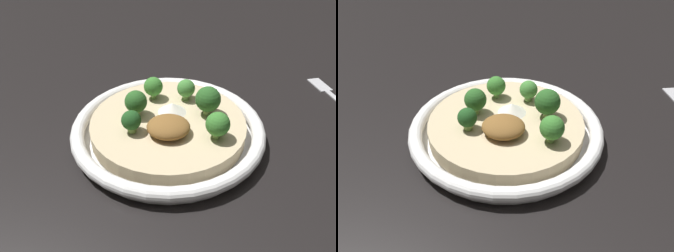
{
  "view_description": "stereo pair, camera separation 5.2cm",
  "coord_description": "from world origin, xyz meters",
  "views": [
    {
      "loc": [
        -0.01,
        -0.42,
        0.33
      ],
      "look_at": [
        0.0,
        0.0,
        0.02
      ],
      "focal_mm": 35.0,
      "sensor_mm": 36.0,
      "label": 1
    },
    {
      "loc": [
        0.04,
        -0.42,
        0.33
      ],
      "look_at": [
        0.0,
        0.0,
        0.02
      ],
      "focal_mm": 35.0,
      "sensor_mm": 36.0,
      "label": 2
    }
  ],
  "objects": [
    {
      "name": "broccoli_front_right",
      "position": [
        0.07,
        -0.05,
        0.06
      ],
      "size": [
        0.04,
        0.04,
        0.04
      ],
      "color": "#759E4C",
      "rests_on": "risotto_bowl"
    },
    {
      "name": "broccoli_back_left",
      "position": [
        -0.05,
        0.01,
        0.06
      ],
      "size": [
        0.04,
        0.04,
        0.04
      ],
      "color": "#759E4C",
      "rests_on": "risotto_bowl"
    },
    {
      "name": "broccoli_back_right",
      "position": [
        0.03,
        0.06,
        0.05
      ],
      "size": [
        0.03,
        0.03,
        0.04
      ],
      "color": "#668E47",
      "rests_on": "risotto_bowl"
    },
    {
      "name": "broccoli_back",
      "position": [
        -0.02,
        0.06,
        0.06
      ],
      "size": [
        0.03,
        0.03,
        0.04
      ],
      "color": "#668E47",
      "rests_on": "risotto_bowl"
    },
    {
      "name": "broccoli_right",
      "position": [
        0.06,
        0.01,
        0.06
      ],
      "size": [
        0.04,
        0.04,
        0.05
      ],
      "color": "#84A856",
      "rests_on": "risotto_bowl"
    },
    {
      "name": "crispy_onion_garnish",
      "position": [
        -0.0,
        -0.04,
        0.05
      ],
      "size": [
        0.06,
        0.06,
        0.02
      ],
      "color": "brown",
      "rests_on": "risotto_bowl"
    },
    {
      "name": "fork_utensil",
      "position": [
        0.32,
        0.12,
        0.0
      ],
      "size": [
        0.05,
        0.17,
        0.0
      ],
      "rotation": [
        0.0,
        0.0,
        1.77
      ],
      "color": "#B7B7BC",
      "rests_on": "ground_plane"
    },
    {
      "name": "broccoli_left",
      "position": [
        -0.05,
        -0.03,
        0.05
      ],
      "size": [
        0.03,
        0.03,
        0.04
      ],
      "color": "#759E4C",
      "rests_on": "risotto_bowl"
    },
    {
      "name": "risotto_bowl",
      "position": [
        0.0,
        0.0,
        0.02
      ],
      "size": [
        0.31,
        0.31,
        0.03
      ],
      "color": "white",
      "rests_on": "ground_plane"
    },
    {
      "name": "cheese_sprinkle",
      "position": [
        0.01,
        0.02,
        0.04
      ],
      "size": [
        0.05,
        0.05,
        0.02
      ],
      "color": "white",
      "rests_on": "risotto_bowl"
    },
    {
      "name": "ground_plane",
      "position": [
        0.0,
        0.0,
        0.0
      ],
      "size": [
        6.0,
        6.0,
        0.0
      ],
      "primitive_type": "plane",
      "color": "black"
    }
  ]
}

